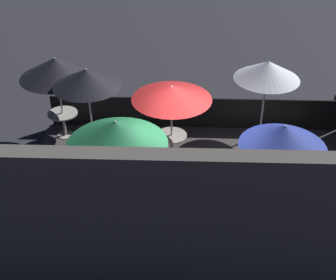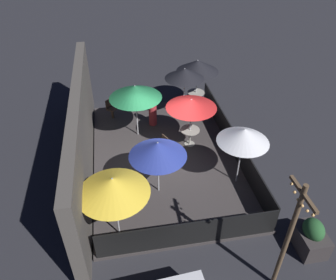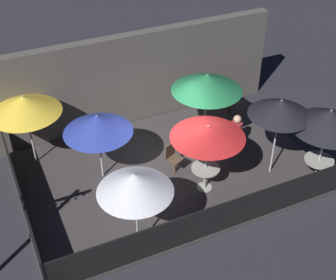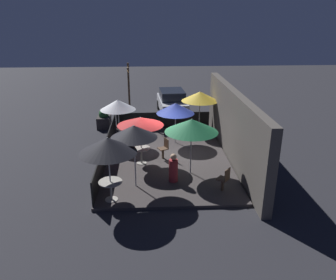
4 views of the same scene
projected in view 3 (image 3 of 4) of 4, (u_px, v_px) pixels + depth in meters
The scene contains 17 objects.
ground_plane at pixel (168, 173), 14.03m from camera, with size 60.00×60.00×0.00m, color #26262B.
patio_deck at pixel (168, 171), 13.99m from camera, with size 8.57×5.63×0.12m.
building_wall at pixel (129, 80), 15.30m from camera, with size 10.17×0.36×3.20m.
fence_front at pixel (214, 220), 11.65m from camera, with size 8.37×0.05×0.95m.
fence_side_left at pixel (21, 199), 12.26m from camera, with size 0.05×5.43×0.95m.
patio_umbrella_0 at pixel (208, 131), 12.15m from camera, with size 2.01×2.01×2.14m.
patio_umbrella_1 at pixel (329, 119), 12.35m from camera, with size 1.99×1.99×2.39m.
patio_umbrella_2 at pixel (280, 108), 12.56m from camera, with size 1.73×1.73×2.48m.
patio_umbrella_3 at pixel (207, 82), 13.95m from camera, with size 2.16×2.16×2.37m.
patio_umbrella_4 at pixel (24, 104), 13.04m from camera, with size 2.05×2.05×2.32m.
patio_umbrella_5 at pixel (97, 124), 12.63m from camera, with size 1.93×1.93×2.11m.
patio_umbrella_6 at pixel (135, 183), 10.40m from camera, with size 1.77×1.77×2.32m.
dining_table_0 at pixel (205, 172), 12.97m from camera, with size 0.80×0.80×0.74m.
dining_table_1 at pixel (318, 164), 13.26m from camera, with size 0.84×0.84×0.74m.
patio_chair_0 at pixel (230, 99), 16.21m from camera, with size 0.56×0.56×0.95m.
patio_chair_1 at pixel (173, 157), 13.60m from camera, with size 0.53×0.53×0.94m.
patron_0 at pixel (236, 133), 14.55m from camera, with size 0.43×0.43×1.18m.
Camera 3 is at (-4.45, -9.73, 9.13)m, focal length 50.00 mm.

